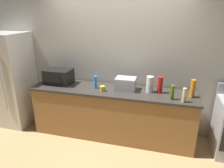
% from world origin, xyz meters
% --- Properties ---
extents(ground_plane, '(8.00, 8.00, 0.00)m').
position_xyz_m(ground_plane, '(0.00, 0.00, 0.00)').
color(ground_plane, tan).
extents(back_wall, '(6.40, 0.10, 2.70)m').
position_xyz_m(back_wall, '(0.00, 0.81, 1.35)').
color(back_wall, beige).
rests_on(back_wall, ground_plane).
extents(counter_run, '(2.84, 0.64, 0.90)m').
position_xyz_m(counter_run, '(0.00, 0.40, 0.45)').
color(counter_run, '#9E6B38').
rests_on(counter_run, ground_plane).
extents(refrigerator, '(0.72, 0.73, 1.80)m').
position_xyz_m(refrigerator, '(-2.05, 0.40, 0.90)').
color(refrigerator, white).
rests_on(refrigerator, ground_plane).
extents(microwave, '(0.48, 0.35, 0.27)m').
position_xyz_m(microwave, '(-1.03, 0.45, 1.04)').
color(microwave, black).
rests_on(microwave, counter_run).
extents(toaster_oven, '(0.34, 0.26, 0.21)m').
position_xyz_m(toaster_oven, '(0.23, 0.46, 1.01)').
color(toaster_oven, '#B7BABF').
rests_on(toaster_oven, counter_run).
extents(paper_towel_roll, '(0.12, 0.12, 0.27)m').
position_xyz_m(paper_towel_roll, '(0.63, 0.45, 1.04)').
color(paper_towel_roll, white).
rests_on(paper_towel_roll, counter_run).
extents(bottle_vinegar, '(0.06, 0.06, 0.22)m').
position_xyz_m(bottle_vinegar, '(1.15, 0.18, 1.01)').
color(bottle_vinegar, beige).
rests_on(bottle_vinegar, counter_run).
extents(bottle_olive_oil, '(0.06, 0.06, 0.22)m').
position_xyz_m(bottle_olive_oil, '(0.98, 0.23, 1.01)').
color(bottle_olive_oil, '#4C6B19').
rests_on(bottle_olive_oil, counter_run).
extents(bottle_dish_soap, '(0.08, 0.08, 0.29)m').
position_xyz_m(bottle_dish_soap, '(1.29, 0.40, 1.04)').
color(bottle_dish_soap, orange).
rests_on(bottle_dish_soap, counter_run).
extents(bottle_spray_cleaner, '(0.06, 0.06, 0.22)m').
position_xyz_m(bottle_spray_cleaner, '(-0.29, 0.39, 1.01)').
color(bottle_spray_cleaner, '#338CE5').
rests_on(bottle_spray_cleaner, counter_run).
extents(bottle_hot_sauce, '(0.08, 0.08, 0.27)m').
position_xyz_m(bottle_hot_sauce, '(0.79, 0.46, 1.04)').
color(bottle_hot_sauce, red).
rests_on(bottle_hot_sauce, counter_run).
extents(mug_yellow, '(0.09, 0.09, 0.09)m').
position_xyz_m(mug_yellow, '(-0.14, 0.30, 0.94)').
color(mug_yellow, yellow).
rests_on(mug_yellow, counter_run).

